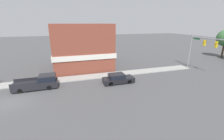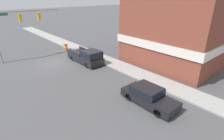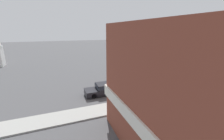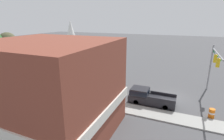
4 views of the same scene
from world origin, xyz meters
name	(u,v)px [view 4 (image 4 of 4)]	position (x,y,z in m)	size (l,w,h in m)	color
ground_plane	(171,97)	(0.00, 0.00, 0.00)	(200.00, 200.00, 0.00)	#4C4C4F
sidewalk_curb	(166,116)	(-5.70, 0.00, 0.07)	(2.40, 60.00, 0.14)	#9E9E99
near_signal_assembly	(214,61)	(2.39, -4.82, 5.00)	(8.68, 0.49, 6.83)	gray
car_lead	(80,82)	(-1.84, 13.70, 0.77)	(1.92, 4.71, 1.48)	black
pickup_truck_parked	(147,96)	(-3.26, 2.68, 0.93)	(2.08, 5.74, 1.90)	black
construction_barrel	(212,113)	(-3.90, -4.52, 0.52)	(0.64, 0.64, 1.03)	orange
corner_brick_building	(51,90)	(-12.43, 9.74, 4.22)	(10.37, 11.24, 8.70)	brown
church_steeple	(71,36)	(21.60, 31.88, 5.29)	(2.95, 2.95, 10.11)	white
backdrop_tree_right_mid	(8,41)	(11.35, 46.80, 4.28)	(4.96, 4.96, 6.77)	#4C3823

